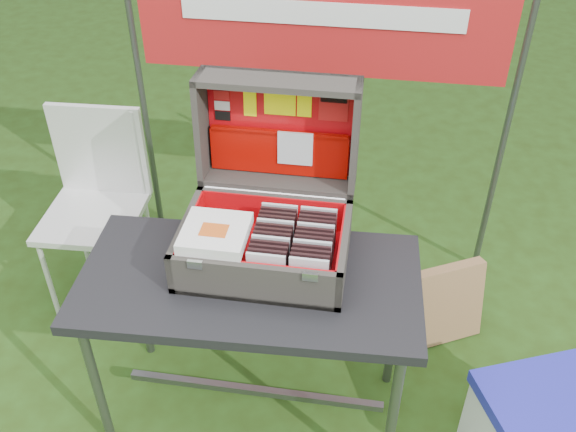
% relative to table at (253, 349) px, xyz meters
% --- Properties ---
extents(ground, '(80.00, 80.00, 0.00)m').
position_rel_table_xyz_m(ground, '(0.11, -0.04, -0.37)').
color(ground, '#253A10').
rests_on(ground, ground).
extents(table, '(1.21, 0.65, 0.74)m').
position_rel_table_xyz_m(table, '(0.00, 0.00, 0.00)').
color(table, black).
rests_on(table, ground).
extents(table_top, '(1.21, 0.65, 0.04)m').
position_rel_table_xyz_m(table_top, '(0.00, 0.00, 0.35)').
color(table_top, black).
rests_on(table_top, ground).
extents(table_leg_fl, '(0.04, 0.04, 0.70)m').
position_rel_table_xyz_m(table_leg_fl, '(-0.53, -0.24, -0.02)').
color(table_leg_fl, '#59595B').
rests_on(table_leg_fl, ground).
extents(table_leg_fr, '(0.04, 0.04, 0.70)m').
position_rel_table_xyz_m(table_leg_fr, '(0.53, -0.24, -0.02)').
color(table_leg_fr, '#59595B').
rests_on(table_leg_fr, ground).
extents(table_leg_bl, '(0.04, 0.04, 0.70)m').
position_rel_table_xyz_m(table_leg_bl, '(-0.53, 0.24, -0.02)').
color(table_leg_bl, '#59595B').
rests_on(table_leg_bl, ground).
extents(table_leg_br, '(0.04, 0.04, 0.70)m').
position_rel_table_xyz_m(table_leg_br, '(0.53, 0.24, -0.02)').
color(table_leg_br, '#59595B').
rests_on(table_leg_br, ground).
extents(table_brace, '(1.03, 0.03, 0.03)m').
position_rel_table_xyz_m(table_brace, '(0.00, 0.00, -0.25)').
color(table_brace, '#59595B').
rests_on(table_brace, ground).
extents(suitcase, '(0.58, 0.57, 0.56)m').
position_rel_table_xyz_m(suitcase, '(0.04, 0.15, 0.65)').
color(suitcase, '#413E39').
rests_on(suitcase, table).
extents(suitcase_base_bottom, '(0.58, 0.41, 0.02)m').
position_rel_table_xyz_m(suitcase_base_bottom, '(0.04, 0.09, 0.38)').
color(suitcase_base_bottom, '#413E39').
rests_on(suitcase_base_bottom, table_top).
extents(suitcase_base_wall_front, '(0.58, 0.02, 0.15)m').
position_rel_table_xyz_m(suitcase_base_wall_front, '(0.04, -0.11, 0.45)').
color(suitcase_base_wall_front, '#413E39').
rests_on(suitcase_base_wall_front, table_top).
extents(suitcase_base_wall_back, '(0.58, 0.02, 0.15)m').
position_rel_table_xyz_m(suitcase_base_wall_back, '(0.04, 0.28, 0.45)').
color(suitcase_base_wall_back, '#413E39').
rests_on(suitcase_base_wall_back, table_top).
extents(suitcase_base_wall_left, '(0.02, 0.41, 0.15)m').
position_rel_table_xyz_m(suitcase_base_wall_left, '(-0.24, 0.09, 0.45)').
color(suitcase_base_wall_left, '#413E39').
rests_on(suitcase_base_wall_left, table_top).
extents(suitcase_base_wall_right, '(0.02, 0.41, 0.15)m').
position_rel_table_xyz_m(suitcase_base_wall_right, '(0.32, 0.09, 0.45)').
color(suitcase_base_wall_right, '#413E39').
rests_on(suitcase_base_wall_right, table_top).
extents(suitcase_liner_floor, '(0.53, 0.37, 0.01)m').
position_rel_table_xyz_m(suitcase_liner_floor, '(0.04, 0.09, 0.40)').
color(suitcase_liner_floor, red).
rests_on(suitcase_liner_floor, suitcase_base_bottom).
extents(suitcase_latch_left, '(0.05, 0.01, 0.03)m').
position_rel_table_xyz_m(suitcase_latch_left, '(-0.15, -0.12, 0.51)').
color(suitcase_latch_left, silver).
rests_on(suitcase_latch_left, suitcase_base_wall_front).
extents(suitcase_latch_right, '(0.05, 0.01, 0.03)m').
position_rel_table_xyz_m(suitcase_latch_right, '(0.22, -0.12, 0.51)').
color(suitcase_latch_right, silver).
rests_on(suitcase_latch_right, suitcase_base_wall_front).
extents(suitcase_hinge, '(0.52, 0.02, 0.02)m').
position_rel_table_xyz_m(suitcase_hinge, '(0.04, 0.29, 0.52)').
color(suitcase_hinge, silver).
rests_on(suitcase_hinge, suitcase_base_wall_back).
extents(suitcase_lid_back, '(0.58, 0.04, 0.41)m').
position_rel_table_xyz_m(suitcase_lid_back, '(0.04, 0.45, 0.72)').
color(suitcase_lid_back, '#413E39').
rests_on(suitcase_lid_back, suitcase_base_wall_back).
extents(suitcase_lid_rim_far, '(0.58, 0.16, 0.03)m').
position_rel_table_xyz_m(suitcase_lid_rim_far, '(0.04, 0.39, 0.92)').
color(suitcase_lid_rim_far, '#413E39').
rests_on(suitcase_lid_rim_far, suitcase_lid_back).
extents(suitcase_lid_rim_near, '(0.58, 0.16, 0.03)m').
position_rel_table_xyz_m(suitcase_lid_rim_near, '(0.04, 0.37, 0.53)').
color(suitcase_lid_rim_near, '#413E39').
rests_on(suitcase_lid_rim_near, suitcase_lid_back).
extents(suitcase_lid_rim_left, '(0.02, 0.18, 0.42)m').
position_rel_table_xyz_m(suitcase_lid_rim_left, '(-0.24, 0.38, 0.73)').
color(suitcase_lid_rim_left, '#413E39').
rests_on(suitcase_lid_rim_left, suitcase_lid_back).
extents(suitcase_lid_rim_right, '(0.02, 0.18, 0.42)m').
position_rel_table_xyz_m(suitcase_lid_rim_right, '(0.32, 0.38, 0.73)').
color(suitcase_lid_rim_right, '#413E39').
rests_on(suitcase_lid_rim_right, suitcase_lid_back).
extents(suitcase_lid_liner, '(0.53, 0.02, 0.36)m').
position_rel_table_xyz_m(suitcase_lid_liner, '(0.04, 0.43, 0.72)').
color(suitcase_lid_liner, red).
rests_on(suitcase_lid_liner, suitcase_lid_back).
extents(suitcase_liner_wall_front, '(0.53, 0.01, 0.13)m').
position_rel_table_xyz_m(suitcase_liner_wall_front, '(0.04, -0.09, 0.46)').
color(suitcase_liner_wall_front, red).
rests_on(suitcase_liner_wall_front, suitcase_base_bottom).
extents(suitcase_liner_wall_back, '(0.53, 0.01, 0.13)m').
position_rel_table_xyz_m(suitcase_liner_wall_back, '(0.04, 0.27, 0.46)').
color(suitcase_liner_wall_back, red).
rests_on(suitcase_liner_wall_back, suitcase_base_bottom).
extents(suitcase_liner_wall_left, '(0.01, 0.37, 0.13)m').
position_rel_table_xyz_m(suitcase_liner_wall_left, '(-0.22, 0.09, 0.46)').
color(suitcase_liner_wall_left, red).
rests_on(suitcase_liner_wall_left, suitcase_base_bottom).
extents(suitcase_liner_wall_right, '(0.01, 0.37, 0.13)m').
position_rel_table_xyz_m(suitcase_liner_wall_right, '(0.30, 0.09, 0.46)').
color(suitcase_liner_wall_right, red).
rests_on(suitcase_liner_wall_right, suitcase_base_bottom).
extents(suitcase_lid_pocket, '(0.51, 0.04, 0.17)m').
position_rel_table_xyz_m(suitcase_lid_pocket, '(0.04, 0.41, 0.63)').
color(suitcase_lid_pocket, '#A30802').
rests_on(suitcase_lid_pocket, suitcase_lid_liner).
extents(suitcase_pocket_edge, '(0.50, 0.02, 0.02)m').
position_rel_table_xyz_m(suitcase_pocket_edge, '(0.04, 0.41, 0.71)').
color(suitcase_pocket_edge, '#A30802').
rests_on(suitcase_pocket_edge, suitcase_lid_pocket).
extents(suitcase_pocket_cd, '(0.13, 0.02, 0.13)m').
position_rel_table_xyz_m(suitcase_pocket_cd, '(0.10, 0.39, 0.66)').
color(suitcase_pocket_cd, silver).
rests_on(suitcase_pocket_cd, suitcase_lid_pocket).
extents(lid_sticker_cc_a, '(0.06, 0.00, 0.04)m').
position_rel_table_xyz_m(lid_sticker_cc_a, '(-0.17, 0.44, 0.87)').
color(lid_sticker_cc_a, '#1933B2').
rests_on(lid_sticker_cc_a, suitcase_lid_liner).
extents(lid_sticker_cc_b, '(0.06, 0.00, 0.04)m').
position_rel_table_xyz_m(lid_sticker_cc_b, '(-0.17, 0.43, 0.83)').
color(lid_sticker_cc_b, red).
rests_on(lid_sticker_cc_b, suitcase_lid_liner).
extents(lid_sticker_cc_c, '(0.06, 0.00, 0.04)m').
position_rel_table_xyz_m(lid_sticker_cc_c, '(-0.17, 0.43, 0.79)').
color(lid_sticker_cc_c, white).
rests_on(lid_sticker_cc_c, suitcase_lid_liner).
extents(lid_sticker_cc_d, '(0.06, 0.00, 0.04)m').
position_rel_table_xyz_m(lid_sticker_cc_d, '(-0.17, 0.43, 0.75)').
color(lid_sticker_cc_d, black).
rests_on(lid_sticker_cc_d, suitcase_lid_liner).
extents(lid_card_neon_tall, '(0.05, 0.01, 0.11)m').
position_rel_table_xyz_m(lid_card_neon_tall, '(-0.07, 0.43, 0.82)').
color(lid_card_neon_tall, '#EEF207').
rests_on(lid_card_neon_tall, suitcase_lid_liner).
extents(lid_card_neon_main, '(0.11, 0.01, 0.09)m').
position_rel_table_xyz_m(lid_card_neon_main, '(0.04, 0.43, 0.82)').
color(lid_card_neon_main, '#EEF207').
rests_on(lid_card_neon_main, suitcase_lid_liner).
extents(lid_card_neon_small, '(0.05, 0.01, 0.09)m').
position_rel_table_xyz_m(lid_card_neon_small, '(0.13, 0.43, 0.82)').
color(lid_card_neon_small, '#EEF207').
rests_on(lid_card_neon_small, suitcase_lid_liner).
extents(lid_sticker_band, '(0.10, 0.01, 0.10)m').
position_rel_table_xyz_m(lid_sticker_band, '(0.23, 0.43, 0.82)').
color(lid_sticker_band, red).
rests_on(lid_sticker_band, suitcase_lid_liner).
extents(lid_sticker_band_bar, '(0.09, 0.00, 0.02)m').
position_rel_table_xyz_m(lid_sticker_band_bar, '(0.23, 0.43, 0.85)').
color(lid_sticker_band_bar, black).
rests_on(lid_sticker_band_bar, suitcase_lid_liner).
extents(cd_left_0, '(0.13, 0.01, 0.15)m').
position_rel_table_xyz_m(cd_left_0, '(0.07, -0.07, 0.47)').
color(cd_left_0, silver).
rests_on(cd_left_0, suitcase_liner_floor).
extents(cd_left_1, '(0.13, 0.01, 0.15)m').
position_rel_table_xyz_m(cd_left_1, '(0.07, -0.05, 0.47)').
color(cd_left_1, black).
rests_on(cd_left_1, suitcase_liner_floor).
extents(cd_left_2, '(0.13, 0.01, 0.15)m').
position_rel_table_xyz_m(cd_left_2, '(0.07, -0.03, 0.47)').
color(cd_left_2, black).
rests_on(cd_left_2, suitcase_liner_floor).
extents(cd_left_3, '(0.13, 0.01, 0.15)m').
position_rel_table_xyz_m(cd_left_3, '(0.07, -0.00, 0.47)').
color(cd_left_3, black).
rests_on(cd_left_3, suitcase_liner_floor).
extents(cd_left_4, '(0.13, 0.01, 0.15)m').
position_rel_table_xyz_m(cd_left_4, '(0.07, 0.02, 0.47)').
color(cd_left_4, silver).
rests_on(cd_left_4, suitcase_liner_floor).
extents(cd_left_5, '(0.13, 0.01, 0.15)m').
position_rel_table_xyz_m(cd_left_5, '(0.07, 0.04, 0.47)').
color(cd_left_5, black).
rests_on(cd_left_5, suitcase_liner_floor).
extents(cd_left_6, '(0.13, 0.01, 0.15)m').
position_rel_table_xyz_m(cd_left_6, '(0.07, 0.07, 0.47)').
color(cd_left_6, black).
rests_on(cd_left_6, suitcase_liner_floor).
extents(cd_left_7, '(0.13, 0.01, 0.15)m').
position_rel_table_xyz_m(cd_left_7, '(0.07, 0.09, 0.47)').
color(cd_left_7, black).
rests_on(cd_left_7, suitcase_liner_floor).
extents(cd_left_8, '(0.13, 0.01, 0.15)m').
position_rel_table_xyz_m(cd_left_8, '(0.07, 0.11, 0.47)').
color(cd_left_8, silver).
rests_on(cd_left_8, suitcase_liner_floor).
extents(cd_left_9, '(0.13, 0.01, 0.15)m').
position_rel_table_xyz_m(cd_left_9, '(0.07, 0.13, 0.47)').
color(cd_left_9, black).
rests_on(cd_left_9, suitcase_liner_floor).
extents(cd_left_10, '(0.13, 0.01, 0.15)m').
position_rel_table_xyz_m(cd_left_10, '(0.07, 0.16, 0.47)').
color(cd_left_10, black).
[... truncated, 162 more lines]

